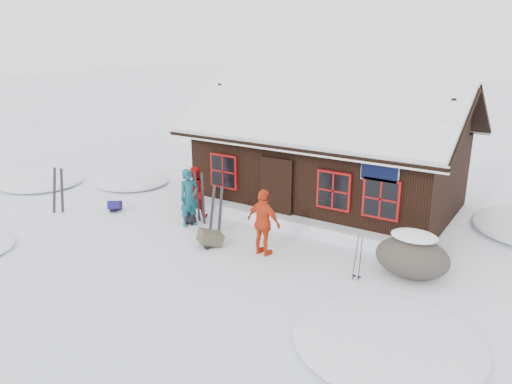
% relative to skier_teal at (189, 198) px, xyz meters
% --- Properties ---
extents(ground, '(120.00, 120.00, 0.00)m').
position_rel_skier_teal_xyz_m(ground, '(1.17, -0.75, -0.89)').
color(ground, white).
rests_on(ground, ground).
extents(mountain_hut, '(8.90, 6.09, 4.42)m').
position_rel_skier_teal_xyz_m(mountain_hut, '(2.67, 4.23, 0.68)').
color(mountain_hut, black).
rests_on(mountain_hut, ground).
extents(snow_drift, '(7.60, 0.60, 0.35)m').
position_rel_skier_teal_xyz_m(snow_drift, '(2.67, 1.50, -0.72)').
color(snow_drift, white).
rests_on(snow_drift, ground).
extents(snow_mounds, '(20.60, 13.20, 0.48)m').
position_rel_skier_teal_xyz_m(snow_mounds, '(2.82, 1.12, -0.89)').
color(snow_mounds, white).
rests_on(snow_mounds, ground).
extents(skier_teal, '(0.60, 0.75, 1.79)m').
position_rel_skier_teal_xyz_m(skier_teal, '(0.00, 0.00, 0.00)').
color(skier_teal, '#124D59').
rests_on(skier_teal, ground).
extents(skier_orange_left, '(1.03, 0.98, 1.67)m').
position_rel_skier_teal_xyz_m(skier_orange_left, '(-0.35, 0.68, -0.06)').
color(skier_orange_left, '#B9110D').
rests_on(skier_orange_left, ground).
extents(skier_orange_right, '(1.10, 0.56, 1.80)m').
position_rel_skier_teal_xyz_m(skier_orange_right, '(3.03, -0.58, 0.01)').
color(skier_orange_right, red).
rests_on(skier_orange_right, ground).
extents(skier_crouched, '(0.55, 0.41, 1.02)m').
position_rel_skier_teal_xyz_m(skier_crouched, '(-0.07, 0.10, -0.38)').
color(skier_crouched, black).
rests_on(skier_crouched, ground).
extents(boulder, '(1.77, 1.33, 1.04)m').
position_rel_skier_teal_xyz_m(boulder, '(6.70, 0.31, -0.37)').
color(boulder, '#4D463D').
rests_on(boulder, ground).
extents(ski_pair_left, '(0.47, 0.26, 1.58)m').
position_rel_skier_teal_xyz_m(ski_pair_left, '(-4.33, -1.44, -0.15)').
color(ski_pair_left, black).
rests_on(ski_pair_left, ground).
extents(ski_pair_mid, '(0.46, 0.13, 1.65)m').
position_rel_skier_teal_xyz_m(ski_pair_mid, '(0.10, 0.40, -0.12)').
color(ski_pair_mid, black).
rests_on(ski_pair_mid, ground).
extents(ski_pair_right, '(0.46, 0.21, 1.50)m').
position_rel_skier_teal_xyz_m(ski_pair_right, '(1.03, -0.00, -0.19)').
color(ski_pair_right, black).
rests_on(ski_pair_right, ground).
extents(ski_poles, '(0.21, 0.10, 1.15)m').
position_rel_skier_teal_xyz_m(ski_poles, '(5.67, -0.59, -0.36)').
color(ski_poles, black).
rests_on(ski_poles, ground).
extents(backpack_blue, '(0.61, 0.64, 0.28)m').
position_rel_skier_teal_xyz_m(backpack_blue, '(-2.96, -0.34, -0.75)').
color(backpack_blue, '#1A1355').
rests_on(backpack_blue, ground).
extents(backpack_olive, '(0.75, 0.79, 0.34)m').
position_rel_skier_teal_xyz_m(backpack_olive, '(1.51, -0.93, -0.72)').
color(backpack_olive, '#474433').
rests_on(backpack_olive, ground).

